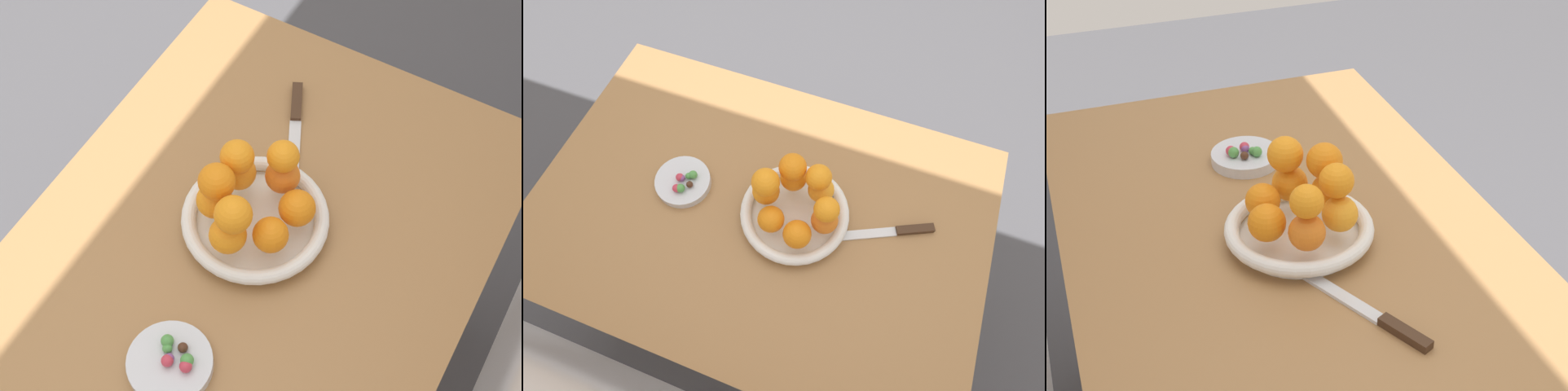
# 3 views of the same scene
# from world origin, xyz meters

# --- Properties ---
(dining_table) EXTENTS (1.10, 0.76, 0.74)m
(dining_table) POSITION_xyz_m (0.00, 0.00, 0.65)
(dining_table) COLOR #9E7042
(dining_table) RESTS_ON ground_plane
(fruit_bowl) EXTENTS (0.26, 0.26, 0.04)m
(fruit_bowl) POSITION_xyz_m (-0.09, -0.01, 0.76)
(fruit_bowl) COLOR white
(fruit_bowl) RESTS_ON dining_table
(candy_dish) EXTENTS (0.14, 0.14, 0.02)m
(candy_dish) POSITION_xyz_m (0.20, 0.00, 0.75)
(candy_dish) COLOR silver
(candy_dish) RESTS_ON dining_table
(orange_0) EXTENTS (0.06, 0.06, 0.06)m
(orange_0) POSITION_xyz_m (-0.01, -0.02, 0.81)
(orange_0) COLOR orange
(orange_0) RESTS_ON fruit_bowl
(orange_1) EXTENTS (0.06, 0.06, 0.06)m
(orange_1) POSITION_xyz_m (-0.05, 0.04, 0.81)
(orange_1) COLOR orange
(orange_1) RESTS_ON fruit_bowl
(orange_2) EXTENTS (0.06, 0.06, 0.06)m
(orange_2) POSITION_xyz_m (-0.12, 0.05, 0.81)
(orange_2) COLOR orange
(orange_2) RESTS_ON fruit_bowl
(orange_3) EXTENTS (0.06, 0.06, 0.06)m
(orange_3) POSITION_xyz_m (-0.16, -0.00, 0.81)
(orange_3) COLOR orange
(orange_3) RESTS_ON fruit_bowl
(orange_4) EXTENTS (0.06, 0.06, 0.06)m
(orange_4) POSITION_xyz_m (-0.13, -0.07, 0.81)
(orange_4) COLOR orange
(orange_4) RESTS_ON fruit_bowl
(orange_5) EXTENTS (0.06, 0.06, 0.06)m
(orange_5) POSITION_xyz_m (-0.06, -0.08, 0.81)
(orange_5) COLOR orange
(orange_5) RESTS_ON fruit_bowl
(orange_6) EXTENTS (0.06, 0.06, 0.06)m
(orange_6) POSITION_xyz_m (-0.02, -0.01, 0.87)
(orange_6) COLOR orange
(orange_6) RESTS_ON orange_0
(orange_7) EXTENTS (0.06, 0.06, 0.06)m
(orange_7) POSITION_xyz_m (-0.12, -0.07, 0.87)
(orange_7) COLOR orange
(orange_7) RESTS_ON orange_4
(orange_8) EXTENTS (0.06, 0.06, 0.06)m
(orange_8) POSITION_xyz_m (-0.16, -0.00, 0.87)
(orange_8) COLOR orange
(orange_8) RESTS_ON orange_3
(orange_9) EXTENTS (0.06, 0.06, 0.06)m
(orange_9) POSITION_xyz_m (-0.06, -0.07, 0.87)
(orange_9) COLOR orange
(orange_9) RESTS_ON orange_5
(candy_ball_0) EXTENTS (0.02, 0.02, 0.02)m
(candy_ball_0) POSITION_xyz_m (0.18, -0.02, 0.77)
(candy_ball_0) COLOR #4C9947
(candy_ball_0) RESTS_ON candy_dish
(candy_ball_1) EXTENTS (0.02, 0.02, 0.02)m
(candy_ball_1) POSITION_xyz_m (0.20, 0.03, 0.77)
(candy_ball_1) COLOR #C6384C
(candy_ball_1) RESTS_ON candy_dish
(candy_ball_2) EXTENTS (0.02, 0.02, 0.02)m
(candy_ball_2) POSITION_xyz_m (0.19, -0.01, 0.77)
(candy_ball_2) COLOR #4C9947
(candy_ball_2) RESTS_ON candy_dish
(candy_ball_3) EXTENTS (0.02, 0.02, 0.02)m
(candy_ball_3) POSITION_xyz_m (0.20, 0.00, 0.77)
(candy_ball_3) COLOR #8C4C99
(candy_ball_3) RESTS_ON candy_dish
(candy_ball_4) EXTENTS (0.02, 0.02, 0.02)m
(candy_ball_4) POSITION_xyz_m (0.19, 0.03, 0.77)
(candy_ball_4) COLOR #4C9947
(candy_ball_4) RESTS_ON candy_dish
(candy_ball_5) EXTENTS (0.02, 0.02, 0.02)m
(candy_ball_5) POSITION_xyz_m (0.20, -0.00, 0.77)
(candy_ball_5) COLOR #C6384C
(candy_ball_5) RESTS_ON candy_dish
(candy_ball_6) EXTENTS (0.02, 0.02, 0.02)m
(candy_ball_6) POSITION_xyz_m (0.17, 0.01, 0.77)
(candy_ball_6) COLOR #472819
(candy_ball_6) RESTS_ON candy_dish
(candy_ball_7) EXTENTS (0.02, 0.02, 0.02)m
(candy_ball_7) POSITION_xyz_m (0.21, 0.00, 0.77)
(candy_ball_7) COLOR #C6384C
(candy_ball_7) RESTS_ON candy_dish
(knife) EXTENTS (0.24, 0.13, 0.01)m
(knife) POSITION_xyz_m (-0.31, -0.05, 0.75)
(knife) COLOR #3F2819
(knife) RESTS_ON dining_table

